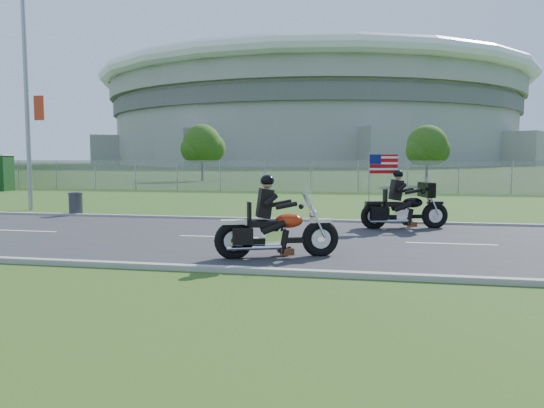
% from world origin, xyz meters
% --- Properties ---
extents(ground, '(420.00, 420.00, 0.00)m').
position_xyz_m(ground, '(0.00, 0.00, 0.00)').
color(ground, '#1D4616').
rests_on(ground, ground).
extents(road, '(120.00, 8.00, 0.04)m').
position_xyz_m(road, '(0.00, 0.00, 0.02)').
color(road, '#28282B').
rests_on(road, ground).
extents(curb_north, '(120.00, 0.18, 0.12)m').
position_xyz_m(curb_north, '(0.00, 4.05, 0.05)').
color(curb_north, '#9E9B93').
rests_on(curb_north, ground).
extents(curb_south, '(120.00, 0.18, 0.12)m').
position_xyz_m(curb_south, '(0.00, -4.05, 0.05)').
color(curb_south, '#9E9B93').
rests_on(curb_south, ground).
extents(fence, '(60.00, 0.03, 2.00)m').
position_xyz_m(fence, '(-5.00, 20.00, 1.00)').
color(fence, gray).
rests_on(fence, ground).
extents(stadium, '(140.40, 140.40, 29.20)m').
position_xyz_m(stadium, '(-20.00, 170.00, 15.58)').
color(stadium, '#A3A099').
rests_on(stadium, ground).
extents(streetlight, '(0.90, 2.46, 10.00)m').
position_xyz_m(streetlight, '(-11.98, 6.22, 5.64)').
color(streetlight, gray).
rests_on(streetlight, ground).
extents(porta_toilet_a, '(1.10, 1.10, 2.30)m').
position_xyz_m(porta_toilet_a, '(-22.00, 17.00, 1.15)').
color(porta_toilet_a, '#113713').
rests_on(porta_toilet_a, ground).
extents(tree_fence_near, '(3.52, 3.28, 4.75)m').
position_xyz_m(tree_fence_near, '(6.04, 30.04, 2.97)').
color(tree_fence_near, '#382316').
rests_on(tree_fence_near, ground).
extents(tree_fence_mid, '(3.96, 3.69, 5.30)m').
position_xyz_m(tree_fence_mid, '(-13.95, 34.04, 3.30)').
color(tree_fence_mid, '#382316').
rests_on(tree_fence_mid, ground).
extents(motorcycle_lead, '(2.61, 1.30, 1.83)m').
position_xyz_m(motorcycle_lead, '(0.05, -2.56, 0.58)').
color(motorcycle_lead, black).
rests_on(motorcycle_lead, ground).
extents(motorcycle_follow, '(2.66, 1.23, 2.26)m').
position_xyz_m(motorcycle_follow, '(2.99, 2.82, 0.62)').
color(motorcycle_follow, black).
rests_on(motorcycle_follow, ground).
extents(trash_can, '(0.56, 0.56, 0.85)m').
position_xyz_m(trash_can, '(-8.89, 4.30, 0.43)').
color(trash_can, '#3F3F44').
rests_on(trash_can, ground).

